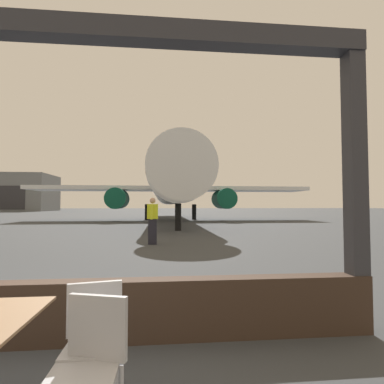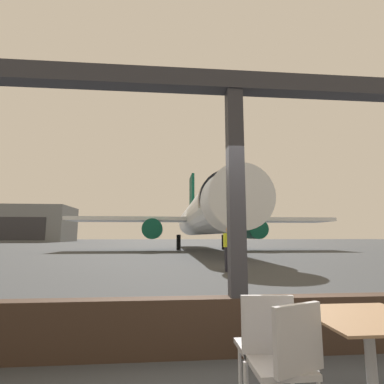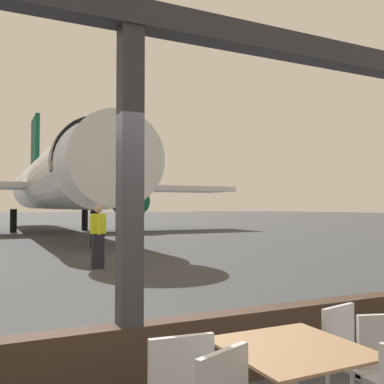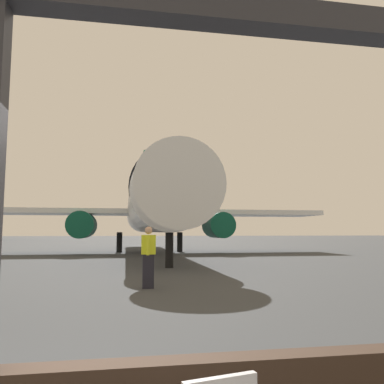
{
  "view_description": "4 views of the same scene",
  "coord_description": "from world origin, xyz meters",
  "px_view_note": "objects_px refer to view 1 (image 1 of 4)",
  "views": [
    {
      "loc": [
        1.97,
        -3.4,
        1.46
      ],
      "look_at": [
        3.95,
        16.43,
        2.32
      ],
      "focal_mm": 28.76,
      "sensor_mm": 36.0,
      "label": 1
    },
    {
      "loc": [
        -0.88,
        -3.66,
        1.37
      ],
      "look_at": [
        0.33,
        9.9,
        3.4
      ],
      "focal_mm": 27.92,
      "sensor_mm": 36.0,
      "label": 2
    },
    {
      "loc": [
        -1.14,
        -3.66,
        1.67
      ],
      "look_at": [
        5.73,
        10.74,
        2.24
      ],
      "focal_mm": 40.41,
      "sensor_mm": 36.0,
      "label": 3
    },
    {
      "loc": [
        0.99,
        -2.91,
        1.59
      ],
      "look_at": [
        3.56,
        11.97,
        3.16
      ],
      "focal_mm": 35.93,
      "sensor_mm": 36.0,
      "label": 4
    }
  ],
  "objects_px": {
    "airplane": "(172,185)",
    "distant_hangar": "(3,193)",
    "cafe_chair_window_left": "(95,333)",
    "ground_crew_worker": "(153,220)",
    "cafe_chair_aisle_right": "(89,358)"
  },
  "relations": [
    {
      "from": "cafe_chair_aisle_right",
      "to": "ground_crew_worker",
      "type": "relative_size",
      "value": 0.5
    },
    {
      "from": "cafe_chair_window_left",
      "to": "distant_hangar",
      "type": "xyz_separation_m",
      "value": [
        -39.91,
        80.48,
        4.14
      ]
    },
    {
      "from": "cafe_chair_aisle_right",
      "to": "airplane",
      "type": "bearing_deg",
      "value": 87.07
    },
    {
      "from": "cafe_chair_aisle_right",
      "to": "ground_crew_worker",
      "type": "height_order",
      "value": "ground_crew_worker"
    },
    {
      "from": "airplane",
      "to": "distant_hangar",
      "type": "height_order",
      "value": "airplane"
    },
    {
      "from": "cafe_chair_window_left",
      "to": "cafe_chair_aisle_right",
      "type": "height_order",
      "value": "cafe_chair_aisle_right"
    },
    {
      "from": "cafe_chair_window_left",
      "to": "cafe_chair_aisle_right",
      "type": "relative_size",
      "value": 1.0
    },
    {
      "from": "airplane",
      "to": "cafe_chair_window_left",
      "type": "bearing_deg",
      "value": -93.06
    },
    {
      "from": "cafe_chair_aisle_right",
      "to": "airplane",
      "type": "distance_m",
      "value": 27.54
    },
    {
      "from": "cafe_chair_window_left",
      "to": "ground_crew_worker",
      "type": "bearing_deg",
      "value": 89.04
    },
    {
      "from": "airplane",
      "to": "cafe_chair_aisle_right",
      "type": "bearing_deg",
      "value": -92.93
    },
    {
      "from": "airplane",
      "to": "distant_hangar",
      "type": "bearing_deg",
      "value": 127.71
    },
    {
      "from": "distant_hangar",
      "to": "cafe_chair_window_left",
      "type": "bearing_deg",
      "value": -63.63
    },
    {
      "from": "ground_crew_worker",
      "to": "distant_hangar",
      "type": "relative_size",
      "value": 0.07
    },
    {
      "from": "cafe_chair_aisle_right",
      "to": "distant_hangar",
      "type": "xyz_separation_m",
      "value": [
        -39.95,
        80.83,
        4.14
      ]
    }
  ]
}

